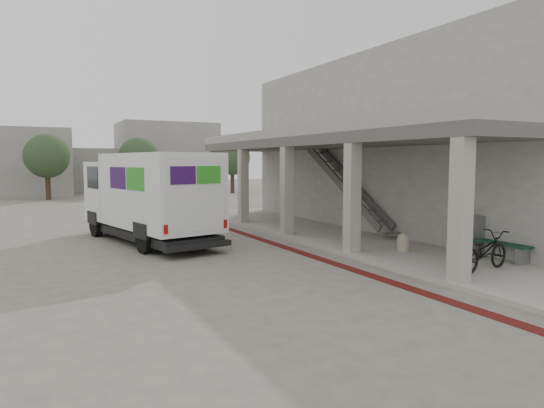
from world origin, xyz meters
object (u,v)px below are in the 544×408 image
fedex_truck (148,195)px  bench (495,246)px  bicycle_black (485,251)px  utility_cabinet (470,234)px

fedex_truck → bench: fedex_truck is taller
bicycle_black → utility_cabinet: bearing=-49.7°
fedex_truck → bicycle_black: (6.19, -8.75, -1.02)m
bench → utility_cabinet: utility_cabinet is taller
fedex_truck → bench: bearing=-57.1°
bench → bicycle_black: bicycle_black is taller
bicycle_black → bench: bearing=-68.1°
fedex_truck → bench: size_ratio=3.61×
fedex_truck → utility_cabinet: fedex_truck is taller
bench → utility_cabinet: size_ratio=1.84×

